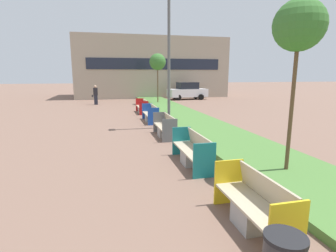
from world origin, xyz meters
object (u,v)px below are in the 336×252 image
Objects in this scene: bench_blue_frame at (151,115)px; bench_red_frame at (142,108)px; sapling_tree_far at (158,62)px; bench_yellow_frame at (254,208)px; sapling_tree_near at (299,27)px; parked_car_distant at (187,91)px; street_lamp_post at (169,50)px; pedestrian_walking at (96,95)px; bench_grey_frame at (165,128)px; bench_teal_frame at (193,153)px.

bench_blue_frame is 3.59m from bench_red_frame.
sapling_tree_far is (2.17, 9.01, 3.40)m from bench_blue_frame.
bench_yellow_frame is at bearing -96.22° from sapling_tree_far.
sapling_tree_near is 0.98× the size of sapling_tree_far.
sapling_tree_near is 1.02× the size of parked_car_distant.
street_lamp_post is at bearing 86.09° from bench_yellow_frame.
bench_yellow_frame is at bearing -137.55° from sapling_tree_near.
sapling_tree_far reaches higher than sapling_tree_near.
bench_red_frame is at bearing 89.99° from bench_yellow_frame.
bench_yellow_frame is 20.92m from pedestrian_walking.
street_lamp_post is 1.56× the size of sapling_tree_near.
sapling_tree_far is at bearing -142.15° from parked_car_distant.
pedestrian_walking is at bearing 104.04° from bench_grey_frame.
parked_car_distant is at bearing 17.76° from pedestrian_walking.
parked_car_distant is at bearing 43.16° from sapling_tree_far.
pedestrian_walking is (-3.38, 20.64, 0.52)m from bench_yellow_frame.
street_lamp_post reaches higher than bench_blue_frame.
bench_blue_frame is 0.33× the size of street_lamp_post.
sapling_tree_far reaches higher than bench_grey_frame.
bench_blue_frame is 9.87m from sapling_tree_far.
bench_teal_frame is at bearing 89.93° from bench_yellow_frame.
bench_grey_frame and bench_blue_frame have the same top height.
bench_yellow_frame is 0.43× the size of parked_car_distant.
bench_red_frame is 11.09m from parked_car_distant.
bench_blue_frame is (0.00, 7.55, 0.00)m from bench_teal_frame.
pedestrian_walking is (-3.38, 17.26, 0.51)m from bench_teal_frame.
bench_grey_frame is at bearing 89.98° from bench_yellow_frame.
parked_car_distant is at bearing 73.07° from bench_teal_frame.
bench_grey_frame is 17.71m from parked_car_distant.
sapling_tree_far reaches higher than bench_blue_frame.
bench_grey_frame is 3.81m from bench_blue_frame.
street_lamp_post reaches higher than pedestrian_walking.
parked_car_distant is (4.02, 21.72, -2.88)m from sapling_tree_near.
bench_red_frame is (0.00, 7.39, 0.00)m from bench_grey_frame.
sapling_tree_near reaches higher than parked_car_distant.
bench_blue_frame is at bearing -103.53° from sapling_tree_far.
bench_grey_frame is 1.18× the size of pedestrian_walking.
bench_red_frame is 1.21× the size of pedestrian_walking.
sapling_tree_near is at bearing -32.79° from bench_teal_frame.
sapling_tree_far is (2.17, 16.55, 3.40)m from bench_teal_frame.
pedestrian_walking is at bearing 101.09° from bench_teal_frame.
bench_red_frame is 7.01m from pedestrian_walking.
street_lamp_post reaches higher than bench_yellow_frame.
bench_red_frame is at bearing -129.27° from parked_car_distant.
bench_teal_frame is 1.27× the size of pedestrian_walking.
bench_teal_frame and bench_grey_frame have the same top height.
pedestrian_walking is (-3.38, 9.71, 0.51)m from bench_blue_frame.
bench_blue_frame is 0.53× the size of parked_car_distant.
street_lamp_post is at bearing -116.09° from parked_car_distant.
bench_teal_frame is at bearing -90.01° from bench_blue_frame.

